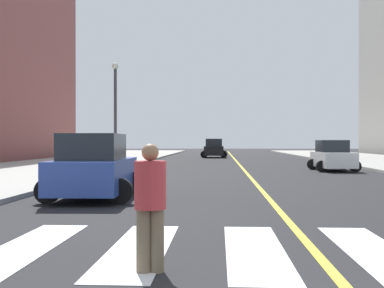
# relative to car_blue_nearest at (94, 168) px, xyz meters

# --- Properties ---
(sidewalk_kerb_west) EXTENTS (10.00, 120.00, 0.15)m
(sidewalk_kerb_west) POSITION_rel_car_blue_nearest_xyz_m (-7.07, 9.35, -0.82)
(sidewalk_kerb_west) COLOR #9E9B93
(sidewalk_kerb_west) RESTS_ON ground
(crosswalk_paint) EXTENTS (13.50, 4.00, 0.01)m
(crosswalk_paint) POSITION_rel_car_blue_nearest_xyz_m (5.13, -6.65, -0.88)
(crosswalk_paint) COLOR silver
(crosswalk_paint) RESTS_ON ground
(lane_divider_paint) EXTENTS (0.16, 80.00, 0.01)m
(lane_divider_paint) POSITION_rel_car_blue_nearest_xyz_m (5.13, 29.35, -0.89)
(lane_divider_paint) COLOR yellow
(lane_divider_paint) RESTS_ON ground
(car_blue_nearest) EXTENTS (2.75, 4.32, 1.90)m
(car_blue_nearest) POSITION_rel_car_blue_nearest_xyz_m (0.00, 0.00, 0.00)
(car_blue_nearest) COLOR #2D479E
(car_blue_nearest) RESTS_ON ground
(car_white_second) EXTENTS (2.50, 3.96, 1.75)m
(car_white_second) POSITION_rel_car_blue_nearest_xyz_m (10.15, 14.27, -0.07)
(car_white_second) COLOR silver
(car_white_second) RESTS_ON ground
(car_black_third) EXTENTS (2.73, 4.36, 1.94)m
(car_black_third) POSITION_rel_car_blue_nearest_xyz_m (3.14, 36.92, 0.02)
(car_black_third) COLOR black
(car_black_third) RESTS_ON ground
(pedestrian_crossing) EXTENTS (0.41, 0.41, 1.65)m
(pedestrian_crossing) POSITION_rel_car_blue_nearest_xyz_m (2.79, -8.04, 0.02)
(pedestrian_crossing) COLOR brown
(pedestrian_crossing) RESTS_ON ground
(street_lamp) EXTENTS (0.44, 0.44, 6.78)m
(street_lamp) POSITION_rel_car_blue_nearest_xyz_m (-3.24, 18.27, 3.30)
(street_lamp) COLOR #38383D
(street_lamp) RESTS_ON sidewalk_kerb_west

